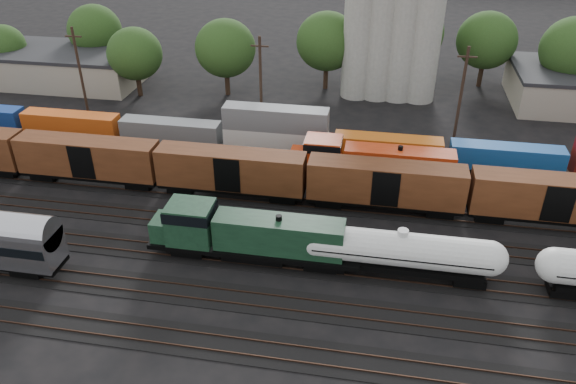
% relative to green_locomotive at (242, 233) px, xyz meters
% --- Properties ---
extents(ground, '(600.00, 600.00, 0.00)m').
position_rel_green_locomotive_xyz_m(ground, '(7.73, 5.00, -2.74)').
color(ground, black).
extents(tracks, '(180.00, 33.20, 0.20)m').
position_rel_green_locomotive_xyz_m(tracks, '(7.73, 5.00, -2.69)').
color(tracks, black).
rests_on(tracks, ground).
extents(green_locomotive, '(18.20, 3.21, 4.82)m').
position_rel_green_locomotive_xyz_m(green_locomotive, '(0.00, 0.00, 0.00)').
color(green_locomotive, black).
rests_on(green_locomotive, ground).
extents(tank_car_a, '(16.77, 3.00, 4.40)m').
position_rel_green_locomotive_xyz_m(tank_car_a, '(13.26, -0.00, -0.12)').
color(tank_car_a, silver).
rests_on(tank_car_a, ground).
extents(orange_locomotive, '(18.87, 3.15, 4.72)m').
position_rel_green_locomotive_xyz_m(orange_locomotive, '(9.77, 15.00, -0.06)').
color(orange_locomotive, black).
rests_on(orange_locomotive, ground).
extents(boxcar_string, '(138.20, 2.90, 4.20)m').
position_rel_green_locomotive_xyz_m(boxcar_string, '(-3.66, 10.00, 0.38)').
color(boxcar_string, black).
rests_on(boxcar_string, ground).
extents(container_wall, '(160.00, 2.60, 5.80)m').
position_rel_green_locomotive_xyz_m(container_wall, '(2.34, 20.00, -0.48)').
color(container_wall, black).
rests_on(container_wall, ground).
extents(grain_silo, '(13.40, 5.00, 29.00)m').
position_rel_green_locomotive_xyz_m(grain_silo, '(11.01, 41.00, 8.52)').
color(grain_silo, '#9E9C91').
rests_on(grain_silo, ground).
extents(industrial_sheds, '(119.38, 17.26, 5.10)m').
position_rel_green_locomotive_xyz_m(industrial_sheds, '(14.36, 40.25, -0.18)').
color(industrial_sheds, '#9E937F').
rests_on(industrial_sheds, ground).
extents(tree_band, '(163.96, 21.54, 13.51)m').
position_rel_green_locomotive_xyz_m(tree_band, '(16.06, 41.37, 4.33)').
color(tree_band, black).
rests_on(tree_band, ground).
extents(utility_poles, '(122.20, 0.36, 12.00)m').
position_rel_green_locomotive_xyz_m(utility_poles, '(7.73, 27.00, 3.47)').
color(utility_poles, black).
rests_on(utility_poles, ground).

